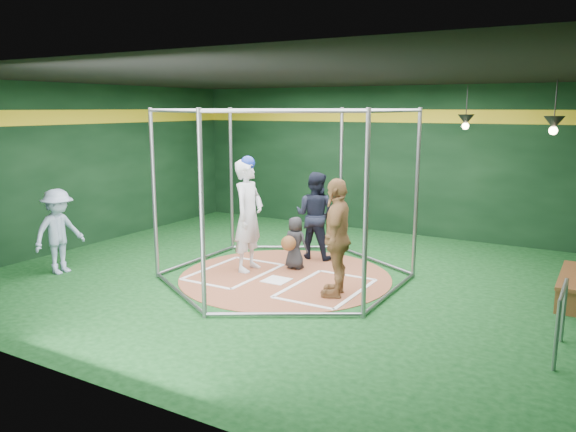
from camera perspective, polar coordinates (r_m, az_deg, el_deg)
The scene contains 14 objects.
room_shell at distance 9.79m, azimuth -0.27°, elevation 3.67°, with size 10.10×9.10×3.53m.
clay_disc at distance 10.16m, azimuth -0.29°, elevation -6.16°, with size 3.80×3.80×0.01m, color brown.
home_plate at distance 9.91m, azimuth -1.17°, elevation -6.54°, with size 0.43×0.43×0.01m, color white.
batter_box_left at distance 10.45m, azimuth -5.50°, elevation -5.65°, with size 1.17×1.77×0.01m.
batter_box_right at distance 9.51m, azimuth 3.92°, elevation -7.32°, with size 1.17×1.77×0.01m.
batting_cage at distance 9.82m, azimuth -0.29°, elevation 2.20°, with size 4.05×4.67×3.00m.
pendant_lamp_near at distance 12.27m, azimuth 17.61°, elevation 9.27°, with size 0.34×0.34×0.90m.
pendant_lamp_far at distance 10.40m, azimuth 25.40°, elevation 8.51°, with size 0.34×0.34×0.90m.
batter_figure at distance 10.33m, azimuth -4.04°, elevation 0.15°, with size 0.55×0.79×2.13m.
visitor_leopard at distance 8.96m, azimuth 5.00°, elevation -2.19°, with size 1.12×0.46×1.90m, color tan.
catcher_figure at distance 10.49m, azimuth 0.65°, elevation -2.74°, with size 0.49×0.55×0.99m.
umpire at distance 11.21m, azimuth 2.77°, elevation 0.07°, with size 0.85×0.66×1.74m, color black.
bystander_blue at distance 11.03m, azimuth -22.27°, elevation -1.47°, with size 1.01×0.58×1.56m, color #90A3BF.
steel_railing at distance 7.65m, azimuth 26.03°, elevation -8.66°, with size 0.05×1.00×0.86m.
Camera 1 is at (4.93, -8.36, 3.00)m, focal length 35.00 mm.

